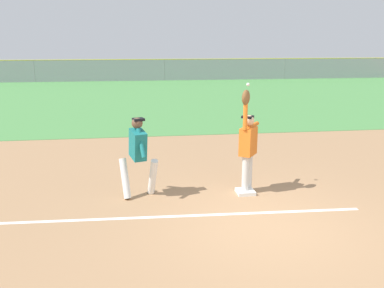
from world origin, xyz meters
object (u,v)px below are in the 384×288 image
first_base (245,192)px  baseball (248,85)px  parked_car_tan (162,69)px  runner (138,152)px  parked_car_green (107,69)px  parked_car_white (214,69)px  fielder (248,143)px

first_base → baseball: 2.32m
parked_car_tan → baseball: bearing=-95.7°
first_base → runner: runner is taller
first_base → parked_car_green: size_ratio=0.08×
first_base → parked_car_tan: (0.04, 29.24, 0.63)m
runner → baseball: baseball is taller
runner → parked_car_white: (7.10, 29.17, -0.32)m
runner → parked_car_tan: bearing=67.9°
runner → parked_car_tan: runner is taller
first_base → parked_car_tan: parked_car_tan is taller
baseball → parked_car_green: bearing=99.6°
first_base → runner: (-2.29, 0.13, 0.96)m
baseball → parked_car_white: baseball is taller
baseball → parked_car_tan: bearing=90.0°
runner → baseball: 2.71m
fielder → runner: size_ratio=1.33×
baseball → fielder: bearing=-94.9°
baseball → parked_car_white: bearing=80.7°
runner → baseball: size_ratio=23.24×
runner → parked_car_white: size_ratio=0.38×
runner → parked_car_green: bearing=77.6°
fielder → parked_car_white: 29.61m
fielder → parked_car_tan: size_ratio=0.50×
fielder → parked_car_tan: fielder is taller
runner → baseball: bearing=-13.9°
parked_car_green → fielder: bearing=-75.1°
parked_car_white → first_base: bearing=-95.3°
runner → parked_car_white: 30.03m
baseball → parked_car_green: size_ratio=0.02×
parked_car_green → parked_car_white: same height
baseball → parked_car_tan: size_ratio=0.02×
runner → parked_car_green: runner is taller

